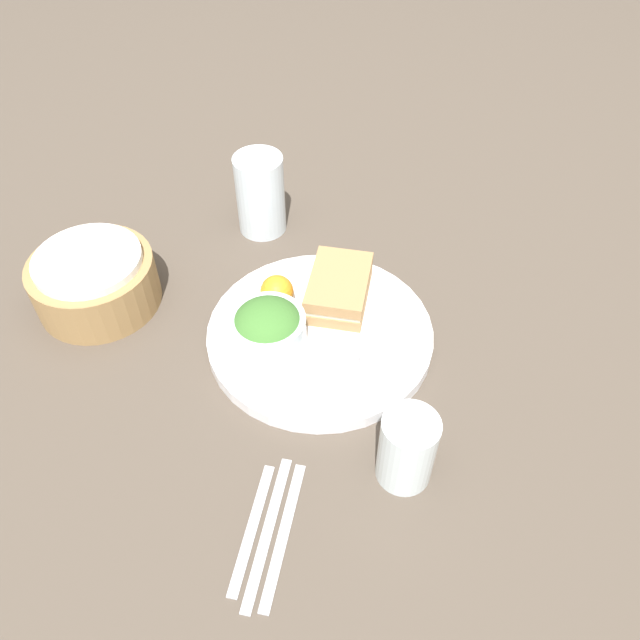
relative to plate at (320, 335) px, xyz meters
The scene contains 12 objects.
ground_plane 0.01m from the plate, ahead, with size 4.00×4.00×0.00m, color #4C4238.
plate is the anchor object (origin of this frame).
sandwich 0.07m from the plate, ahead, with size 0.14×0.11×0.04m.
salad_bowl 0.09m from the plate, 135.35° to the left, with size 0.10×0.10×0.07m.
dressing_cup 0.08m from the plate, 133.61° to the right, with size 0.05×0.05×0.04m, color #B7B7BC.
orange_wedge 0.09m from the plate, 73.91° to the left, with size 0.05×0.05×0.05m, color orange.
drink_glass 0.27m from the plate, 44.85° to the left, with size 0.08×0.08×0.13m, color silver.
bread_basket 0.34m from the plate, 100.76° to the left, with size 0.18×0.18×0.09m.
fork 0.29m from the plate, 164.07° to the right, with size 0.17×0.01×0.01m, color #B2B2B7.
knife 0.29m from the plate, 167.65° to the right, with size 0.18×0.01×0.01m, color #B2B2B7.
spoon 0.29m from the plate, behind, with size 0.16×0.01×0.01m, color #B2B2B7.
water_glass 0.23m from the plate, 130.84° to the right, with size 0.07×0.07×0.10m, color silver.
Camera 1 is at (-0.53, -0.23, 0.67)m, focal length 35.00 mm.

